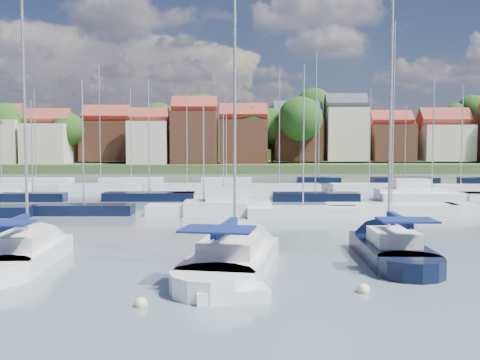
{
  "coord_description": "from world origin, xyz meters",
  "views": [
    {
      "loc": [
        -4.64,
        -23.1,
        5.69
      ],
      "look_at": [
        -4.36,
        14.0,
        3.27
      ],
      "focal_mm": 40.0,
      "sensor_mm": 36.0,
      "label": 1
    }
  ],
  "objects": [
    {
      "name": "tender",
      "position": [
        -4.81,
        -3.76,
        0.23
      ],
      "size": [
        2.89,
        1.75,
        0.58
      ],
      "rotation": [
        0.0,
        0.0,
        0.19
      ],
      "color": "white",
      "rests_on": "ground"
    },
    {
      "name": "buoy_b",
      "position": [
        -8.0,
        -4.56,
        0.0
      ],
      "size": [
        0.48,
        0.48,
        0.48
      ],
      "primitive_type": "sphere",
      "color": "beige",
      "rests_on": "ground"
    },
    {
      "name": "marina_field",
      "position": [
        1.91,
        35.15,
        0.43
      ],
      "size": [
        79.62,
        41.41,
        15.93
      ],
      "color": "white",
      "rests_on": "ground"
    },
    {
      "name": "far_shore_town",
      "position": [
        2.23,
        132.67,
        4.61
      ],
      "size": [
        212.46,
        90.0,
        22.27
      ],
      "color": "#3E4F27",
      "rests_on": "ground"
    },
    {
      "name": "sailboat_centre",
      "position": [
        -4.49,
        2.69,
        0.35
      ],
      "size": [
        5.64,
        13.09,
        17.18
      ],
      "rotation": [
        0.0,
        0.0,
        1.38
      ],
      "color": "white",
      "rests_on": "ground"
    },
    {
      "name": "ground",
      "position": [
        0.0,
        40.0,
        0.0
      ],
      "size": [
        260.0,
        260.0,
        0.0
      ],
      "primitive_type": "plane",
      "color": "#46575F",
      "rests_on": "ground"
    },
    {
      "name": "buoy_c",
      "position": [
        -5.9,
        -0.43,
        0.0
      ],
      "size": [
        0.43,
        0.43,
        0.43
      ],
      "primitive_type": "sphere",
      "color": "#D85914",
      "rests_on": "ground"
    },
    {
      "name": "sailboat_left",
      "position": [
        -14.83,
        3.48,
        0.36
      ],
      "size": [
        3.23,
        10.7,
        14.44
      ],
      "rotation": [
        0.0,
        0.0,
        1.61
      ],
      "color": "white",
      "rests_on": "ground"
    },
    {
      "name": "sailboat_navy",
      "position": [
        3.13,
        4.47,
        0.36
      ],
      "size": [
        3.31,
        11.14,
        15.33
      ],
      "rotation": [
        0.0,
        0.0,
        1.53
      ],
      "color": "black",
      "rests_on": "ground"
    },
    {
      "name": "buoy_e",
      "position": [
        3.7,
        7.25,
        0.0
      ],
      "size": [
        0.51,
        0.51,
        0.51
      ],
      "primitive_type": "sphere",
      "color": "#D85914",
      "rests_on": "ground"
    },
    {
      "name": "buoy_d",
      "position": [
        0.29,
        -2.81,
        0.0
      ],
      "size": [
        0.49,
        0.49,
        0.49
      ],
      "primitive_type": "sphere",
      "color": "beige",
      "rests_on": "ground"
    }
  ]
}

